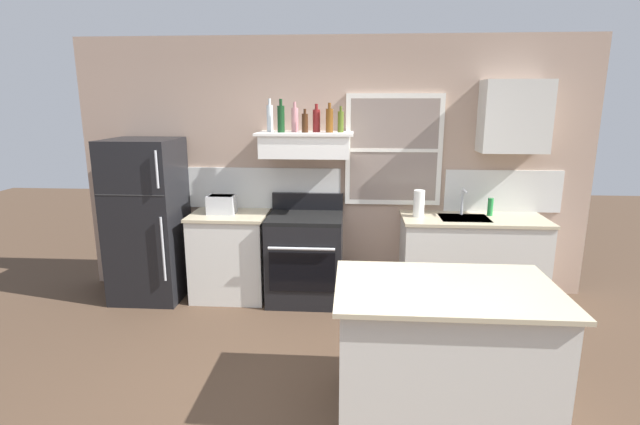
# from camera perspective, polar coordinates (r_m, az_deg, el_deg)

# --- Properties ---
(ground_plane) EXTENTS (16.00, 16.00, 0.00)m
(ground_plane) POSITION_cam_1_polar(r_m,az_deg,el_deg) (3.50, -0.61, -22.60)
(ground_plane) COLOR #4C3828
(back_wall) EXTENTS (5.40, 0.11, 2.70)m
(back_wall) POSITION_cam_1_polar(r_m,az_deg,el_deg) (5.11, 1.72, 5.37)
(back_wall) COLOR tan
(back_wall) RESTS_ON ground_plane
(refrigerator) EXTENTS (0.70, 0.72, 1.68)m
(refrigerator) POSITION_cam_1_polar(r_m,az_deg,el_deg) (5.27, -19.96, -0.86)
(refrigerator) COLOR black
(refrigerator) RESTS_ON ground_plane
(counter_left_of_stove) EXTENTS (0.79, 0.63, 0.91)m
(counter_left_of_stove) POSITION_cam_1_polar(r_m,az_deg,el_deg) (5.15, -10.65, -5.03)
(counter_left_of_stove) COLOR silver
(counter_left_of_stove) RESTS_ON ground_plane
(toaster) EXTENTS (0.30, 0.20, 0.19)m
(toaster) POSITION_cam_1_polar(r_m,az_deg,el_deg) (5.03, -11.69, 0.99)
(toaster) COLOR silver
(toaster) RESTS_ON counter_left_of_stove
(stove_range) EXTENTS (0.76, 0.69, 1.09)m
(stove_range) POSITION_cam_1_polar(r_m,az_deg,el_deg) (4.98, -1.77, -5.36)
(stove_range) COLOR black
(stove_range) RESTS_ON ground_plane
(range_hood_shelf) EXTENTS (0.96, 0.52, 0.24)m
(range_hood_shelf) POSITION_cam_1_polar(r_m,az_deg,el_deg) (4.83, -1.75, 8.16)
(range_hood_shelf) COLOR white
(bottle_clear_tall) EXTENTS (0.06, 0.06, 0.33)m
(bottle_clear_tall) POSITION_cam_1_polar(r_m,az_deg,el_deg) (4.90, -6.02, 11.20)
(bottle_clear_tall) COLOR silver
(bottle_clear_tall) RESTS_ON range_hood_shelf
(bottle_dark_green_wine) EXTENTS (0.07, 0.07, 0.32)m
(bottle_dark_green_wine) POSITION_cam_1_polar(r_m,az_deg,el_deg) (4.79, -4.69, 11.16)
(bottle_dark_green_wine) COLOR #143819
(bottle_dark_green_wine) RESTS_ON range_hood_shelf
(bottle_rose_pink) EXTENTS (0.07, 0.07, 0.30)m
(bottle_rose_pink) POSITION_cam_1_polar(r_m,az_deg,el_deg) (4.86, -3.03, 11.08)
(bottle_rose_pink) COLOR #C67F84
(bottle_rose_pink) RESTS_ON range_hood_shelf
(bottle_brown_stout) EXTENTS (0.06, 0.06, 0.23)m
(bottle_brown_stout) POSITION_cam_1_polar(r_m,az_deg,el_deg) (4.76, -1.82, 10.71)
(bottle_brown_stout) COLOR #381E0F
(bottle_brown_stout) RESTS_ON range_hood_shelf
(bottle_red_label_wine) EXTENTS (0.07, 0.07, 0.28)m
(bottle_red_label_wine) POSITION_cam_1_polar(r_m,az_deg,el_deg) (4.83, -0.43, 10.99)
(bottle_red_label_wine) COLOR maroon
(bottle_red_label_wine) RESTS_ON range_hood_shelf
(bottle_amber_wine) EXTENTS (0.07, 0.07, 0.29)m
(bottle_amber_wine) POSITION_cam_1_polar(r_m,az_deg,el_deg) (4.77, 1.14, 11.01)
(bottle_amber_wine) COLOR brown
(bottle_amber_wine) RESTS_ON range_hood_shelf
(bottle_olive_oil_square) EXTENTS (0.06, 0.06, 0.25)m
(bottle_olive_oil_square) POSITION_cam_1_polar(r_m,az_deg,el_deg) (4.80, 2.49, 10.85)
(bottle_olive_oil_square) COLOR #4C601E
(bottle_olive_oil_square) RESTS_ON range_hood_shelf
(counter_right_with_sink) EXTENTS (1.43, 0.63, 0.91)m
(counter_right_with_sink) POSITION_cam_1_polar(r_m,az_deg,el_deg) (5.14, 17.59, -5.48)
(counter_right_with_sink) COLOR silver
(counter_right_with_sink) RESTS_ON ground_plane
(sink_faucet) EXTENTS (0.03, 0.17, 0.28)m
(sink_faucet) POSITION_cam_1_polar(r_m,az_deg,el_deg) (5.05, 16.74, 1.63)
(sink_faucet) COLOR silver
(sink_faucet) RESTS_ON counter_right_with_sink
(paper_towel_roll) EXTENTS (0.11, 0.11, 0.27)m
(paper_towel_roll) POSITION_cam_1_polar(r_m,az_deg,el_deg) (4.88, 11.75, 1.06)
(paper_towel_roll) COLOR white
(paper_towel_roll) RESTS_ON counter_right_with_sink
(dish_soap_bottle) EXTENTS (0.06, 0.06, 0.18)m
(dish_soap_bottle) POSITION_cam_1_polar(r_m,az_deg,el_deg) (5.14, 19.71, 0.64)
(dish_soap_bottle) COLOR #268C3F
(dish_soap_bottle) RESTS_ON counter_right_with_sink
(kitchen_island) EXTENTS (1.40, 0.90, 0.91)m
(kitchen_island) POSITION_cam_1_polar(r_m,az_deg,el_deg) (3.32, 14.45, -15.81)
(kitchen_island) COLOR silver
(kitchen_island) RESTS_ON ground_plane
(upper_cabinet_right) EXTENTS (0.64, 0.32, 0.70)m
(upper_cabinet_right) POSITION_cam_1_polar(r_m,az_deg,el_deg) (5.12, 22.25, 10.59)
(upper_cabinet_right) COLOR silver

